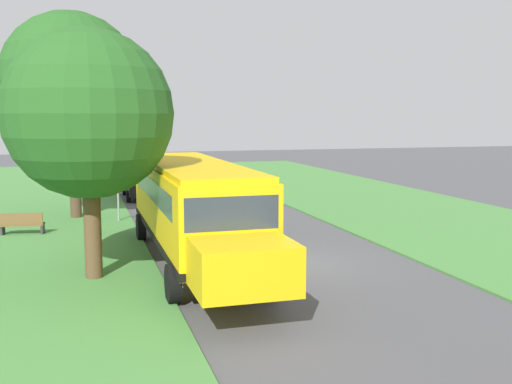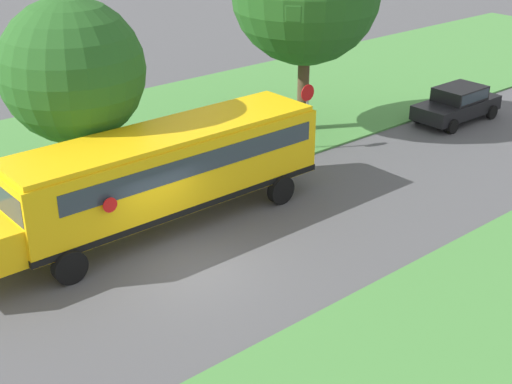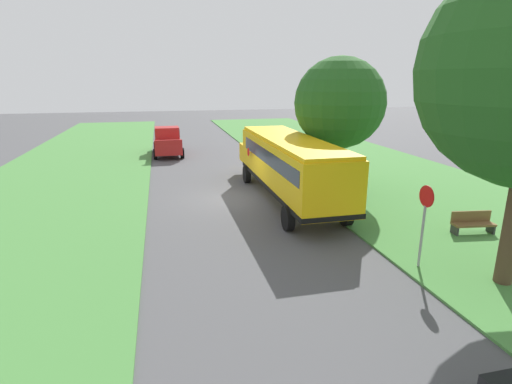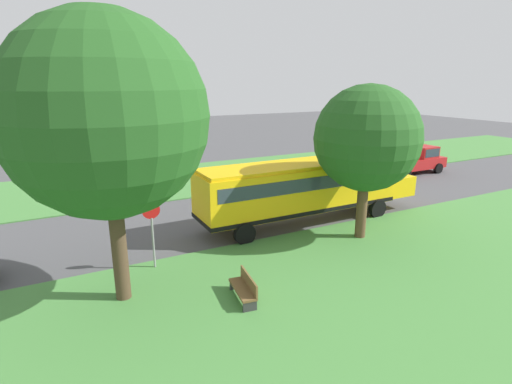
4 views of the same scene
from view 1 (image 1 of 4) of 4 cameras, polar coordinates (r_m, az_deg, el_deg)
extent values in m
plane|color=#4C4C4F|center=(18.92, 3.00, -6.83)|extent=(120.00, 120.00, 0.00)
cube|color=yellow|center=(18.98, -6.16, -0.97)|extent=(2.50, 10.50, 2.20)
cube|color=yellow|center=(13.14, -1.23, -7.07)|extent=(2.20, 1.90, 1.10)
cube|color=yellow|center=(18.85, -6.21, 2.59)|extent=(2.35, 10.29, 0.16)
cube|color=black|center=(19.14, -6.12, -3.87)|extent=(2.54, 10.54, 0.20)
cube|color=#2D3842|center=(19.21, -6.34, 0.52)|extent=(2.53, 9.24, 0.64)
cube|color=#2D3842|center=(13.88, -2.33, -2.03)|extent=(2.25, 0.12, 0.80)
cylinder|color=red|center=(16.51, 0.53, -1.63)|extent=(0.03, 0.44, 0.44)
cylinder|color=black|center=(15.56, 1.31, -8.03)|extent=(0.30, 1.00, 1.00)
cylinder|color=black|center=(15.01, -7.92, -8.67)|extent=(0.30, 1.00, 1.00)
cylinder|color=black|center=(23.00, -4.69, -3.04)|extent=(0.30, 1.00, 1.00)
cylinder|color=black|center=(22.64, -10.90, -3.31)|extent=(0.30, 1.00, 1.00)
cube|color=black|center=(34.35, -10.77, 0.51)|extent=(1.80, 4.40, 0.64)
cube|color=black|center=(34.43, -10.81, 1.56)|extent=(1.60, 2.20, 0.60)
cube|color=#2D3842|center=(34.43, -10.82, 1.59)|extent=(1.62, 2.02, 0.45)
cylinder|color=black|center=(33.01, -8.94, -0.28)|extent=(0.22, 0.64, 0.64)
cylinder|color=black|center=(32.83, -12.05, -0.39)|extent=(0.22, 0.64, 0.64)
cylinder|color=black|center=(35.96, -9.57, 0.32)|extent=(0.22, 0.64, 0.64)
cylinder|color=black|center=(35.79, -12.43, 0.22)|extent=(0.22, 0.64, 0.64)
cylinder|color=brown|center=(17.36, -15.29, -3.43)|extent=(0.48, 0.48, 2.91)
sphere|color=#23561E|center=(17.08, -15.66, 7.20)|extent=(4.66, 4.66, 4.66)
sphere|color=#23561E|center=(17.39, -14.18, 7.19)|extent=(3.24, 3.24, 3.24)
cylinder|color=#4C3826|center=(27.93, -16.87, 1.34)|extent=(0.49, 0.49, 3.75)
sphere|color=#23561E|center=(27.84, -17.19, 9.93)|extent=(6.15, 6.15, 6.15)
sphere|color=#23561E|center=(27.07, -15.98, 9.64)|extent=(4.21, 4.21, 4.21)
cylinder|color=gray|center=(26.60, -12.99, -0.60)|extent=(0.08, 0.08, 2.10)
cylinder|color=red|center=(26.45, -13.08, 2.30)|extent=(0.03, 0.68, 0.68)
cube|color=brown|center=(24.78, -21.35, -2.89)|extent=(1.65, 0.71, 0.08)
cube|color=brown|center=(24.53, -21.49, -2.40)|extent=(1.59, 0.28, 0.44)
cube|color=#333333|center=(24.66, -19.65, -3.39)|extent=(0.14, 0.46, 0.45)
cube|color=#333333|center=(24.99, -22.98, -3.41)|extent=(0.14, 0.46, 0.45)
camera|label=2|loc=(22.89, 56.35, 19.46)|focal=50.00mm
camera|label=3|loc=(37.62, -2.21, 9.12)|focal=28.00mm
camera|label=4|loc=(32.18, -40.70, 9.95)|focal=28.00mm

